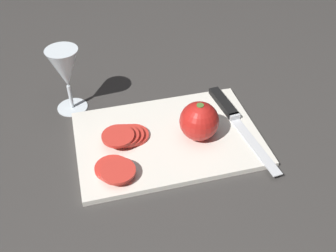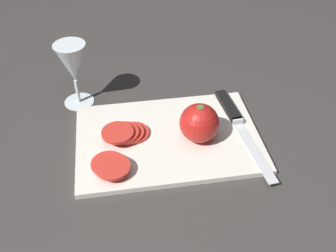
# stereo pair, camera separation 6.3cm
# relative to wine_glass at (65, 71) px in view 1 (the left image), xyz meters

# --- Properties ---
(ground_plane) EXTENTS (3.00, 3.00, 0.00)m
(ground_plane) POSITION_rel_wine_glass_xyz_m (0.20, -0.13, -0.11)
(ground_plane) COLOR #383533
(cutting_board) EXTENTS (0.40, 0.27, 0.01)m
(cutting_board) POSITION_rel_wine_glass_xyz_m (0.19, -0.17, -0.10)
(cutting_board) COLOR silver
(cutting_board) RESTS_ON ground_plane
(wine_glass) EXTENTS (0.07, 0.07, 0.16)m
(wine_glass) POSITION_rel_wine_glass_xyz_m (0.00, 0.00, 0.00)
(wine_glass) COLOR silver
(wine_glass) RESTS_ON ground_plane
(whole_tomato) EXTENTS (0.08, 0.08, 0.09)m
(whole_tomato) POSITION_rel_wine_glass_xyz_m (0.26, -0.19, -0.05)
(whole_tomato) COLOR red
(whole_tomato) RESTS_ON cutting_board
(knife) EXTENTS (0.05, 0.30, 0.01)m
(knife) POSITION_rel_wine_glass_xyz_m (0.35, -0.13, -0.09)
(knife) COLOR silver
(knife) RESTS_ON cutting_board
(tomato_slice_stack_near) EXTENTS (0.10, 0.08, 0.03)m
(tomato_slice_stack_near) POSITION_rel_wine_glass_xyz_m (0.10, -0.16, -0.08)
(tomato_slice_stack_near) COLOR red
(tomato_slice_stack_near) RESTS_ON cutting_board
(tomato_slice_stack_far) EXTENTS (0.08, 0.09, 0.02)m
(tomato_slice_stack_far) POSITION_rel_wine_glass_xyz_m (0.07, -0.25, -0.08)
(tomato_slice_stack_far) COLOR red
(tomato_slice_stack_far) RESTS_ON cutting_board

